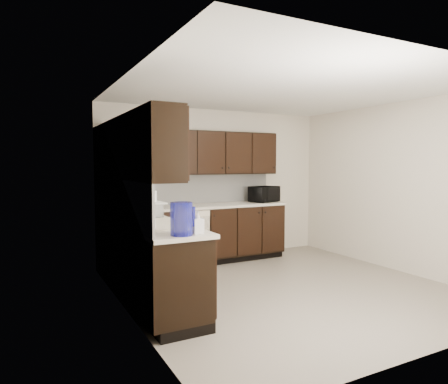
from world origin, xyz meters
The scene contains 20 objects.
floor centered at (0.00, 0.00, 0.00)m, with size 4.00×4.00×0.00m, color gray.
ceiling centered at (0.00, 0.00, 2.50)m, with size 4.00×4.00×0.00m, color white.
wall_back centered at (0.00, 2.00, 1.25)m, with size 4.00×0.02×2.50m, color beige.
wall_left centered at (-2.00, 0.00, 1.25)m, with size 0.02×4.00×2.50m, color beige.
wall_right centered at (2.00, 0.00, 1.25)m, with size 0.02×4.00×2.50m, color beige.
wall_front centered at (0.00, -2.00, 1.25)m, with size 4.00×0.02×2.50m, color beige.
lower_cabinets centered at (-1.01, 1.11, 0.41)m, with size 3.00×2.80×0.90m.
countertop centered at (-1.01, 1.11, 0.92)m, with size 3.03×2.83×0.04m.
backsplash centered at (-1.22, 1.32, 1.18)m, with size 3.00×2.80×0.48m.
upper_cabinets centered at (-1.10, 1.20, 1.77)m, with size 3.00×2.80×0.70m.
dishwasher centered at (-0.70, 1.41, 0.55)m, with size 0.58×0.04×0.78m.
sink centered at (-1.68, -0.01, 0.88)m, with size 0.54×0.82×0.42m.
microwave centered at (0.75, 1.66, 1.07)m, with size 0.49×0.33×0.27m, color black.
soap_bottle_a centered at (-1.53, -0.68, 1.05)m, with size 0.10×0.10×0.21m, color gray.
soap_bottle_b centered at (-1.84, -0.26, 1.05)m, with size 0.08×0.08×0.22m, color gray.
toaster_oven centered at (-1.75, 1.71, 1.05)m, with size 0.36×0.27×0.23m, color #B2B2B4.
storage_bin centered at (-1.65, 0.63, 1.03)m, with size 0.45×0.33×0.18m, color silver.
blue_pitcher centered at (-1.70, -0.70, 1.09)m, with size 0.20×0.20×0.30m, color navy.
teal_tumbler centered at (-1.54, 1.35, 1.04)m, with size 0.09×0.09×0.20m, color #0C8E7B.
paper_towel_roll centered at (-1.55, 0.70, 1.10)m, with size 0.14×0.14×0.32m, color white.
Camera 1 is at (-3.02, -4.07, 1.59)m, focal length 32.00 mm.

